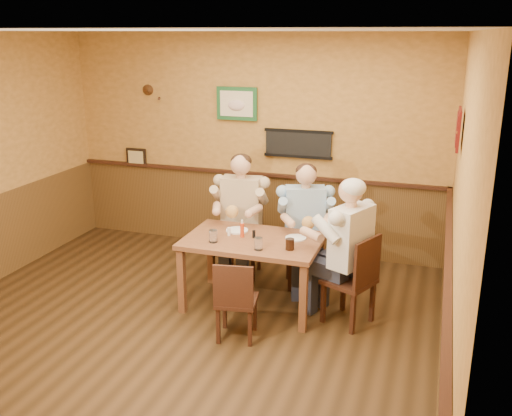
# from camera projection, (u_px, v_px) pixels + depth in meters

# --- Properties ---
(room) EXTENTS (5.02, 5.03, 2.81)m
(room) POSITION_uv_depth(u_px,v_px,m) (184.00, 160.00, 5.14)
(room) COLOR black
(room) RESTS_ON ground
(dining_table) EXTENTS (1.40, 0.90, 0.75)m
(dining_table) POSITION_uv_depth(u_px,v_px,m) (253.00, 247.00, 5.91)
(dining_table) COLOR brown
(dining_table) RESTS_ON ground
(chair_back_left) EXTENTS (0.47, 0.47, 0.93)m
(chair_back_left) POSITION_uv_depth(u_px,v_px,m) (242.00, 238.00, 6.74)
(chair_back_left) COLOR #3D1F13
(chair_back_left) RESTS_ON ground
(chair_back_right) EXTENTS (0.52, 0.52, 0.90)m
(chair_back_right) POSITION_uv_depth(u_px,v_px,m) (304.00, 248.00, 6.45)
(chair_back_right) COLOR #3D1F13
(chair_back_right) RESTS_ON ground
(chair_right_end) EXTENTS (0.57, 0.57, 0.93)m
(chair_right_end) POSITION_uv_depth(u_px,v_px,m) (349.00, 279.00, 5.60)
(chair_right_end) COLOR #3D1F13
(chair_right_end) RESTS_ON ground
(chair_near_side) EXTENTS (0.43, 0.43, 0.80)m
(chair_near_side) POSITION_uv_depth(u_px,v_px,m) (237.00, 298.00, 5.34)
(chair_near_side) COLOR #3D1F13
(chair_near_side) RESTS_ON ground
(diner_tan_shirt) EXTENTS (0.67, 0.67, 1.32)m
(diner_tan_shirt) POSITION_uv_depth(u_px,v_px,m) (242.00, 222.00, 6.68)
(diner_tan_shirt) COLOR #D2B790
(diner_tan_shirt) RESTS_ON ground
(diner_blue_polo) EXTENTS (0.75, 0.75, 1.28)m
(diner_blue_polo) POSITION_uv_depth(u_px,v_px,m) (305.00, 232.00, 6.40)
(diner_blue_polo) COLOR #8EB2D5
(diner_blue_polo) RESTS_ON ground
(diner_white_elder) EXTENTS (0.81, 0.81, 1.33)m
(diner_white_elder) POSITION_uv_depth(u_px,v_px,m) (350.00, 260.00, 5.55)
(diner_white_elder) COLOR silver
(diner_white_elder) RESTS_ON ground
(water_glass_left) EXTENTS (0.10, 0.10, 0.13)m
(water_glass_left) POSITION_uv_depth(u_px,v_px,m) (213.00, 236.00, 5.76)
(water_glass_left) COLOR white
(water_glass_left) RESTS_ON dining_table
(water_glass_mid) EXTENTS (0.09, 0.09, 0.12)m
(water_glass_mid) POSITION_uv_depth(u_px,v_px,m) (258.00, 244.00, 5.56)
(water_glass_mid) COLOR white
(water_glass_mid) RESTS_ON dining_table
(cola_tumbler) EXTENTS (0.11, 0.11, 0.11)m
(cola_tumbler) POSITION_uv_depth(u_px,v_px,m) (290.00, 244.00, 5.57)
(cola_tumbler) COLOR black
(cola_tumbler) RESTS_ON dining_table
(hot_sauce_bottle) EXTENTS (0.05, 0.05, 0.17)m
(hot_sauce_bottle) POSITION_uv_depth(u_px,v_px,m) (242.00, 229.00, 5.90)
(hot_sauce_bottle) COLOR red
(hot_sauce_bottle) RESTS_ON dining_table
(salt_shaker) EXTENTS (0.04, 0.04, 0.09)m
(salt_shaker) POSITION_uv_depth(u_px,v_px,m) (229.00, 232.00, 5.96)
(salt_shaker) COLOR white
(salt_shaker) RESTS_ON dining_table
(pepper_shaker) EXTENTS (0.04, 0.04, 0.08)m
(pepper_shaker) POSITION_uv_depth(u_px,v_px,m) (254.00, 234.00, 5.89)
(pepper_shaker) COLOR black
(pepper_shaker) RESTS_ON dining_table
(plate_far_left) EXTENTS (0.30, 0.30, 0.02)m
(plate_far_left) POSITION_uv_depth(u_px,v_px,m) (237.00, 230.00, 6.10)
(plate_far_left) COLOR white
(plate_far_left) RESTS_ON dining_table
(plate_far_right) EXTENTS (0.25, 0.25, 0.01)m
(plate_far_right) POSITION_uv_depth(u_px,v_px,m) (296.00, 238.00, 5.88)
(plate_far_right) COLOR white
(plate_far_right) RESTS_ON dining_table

